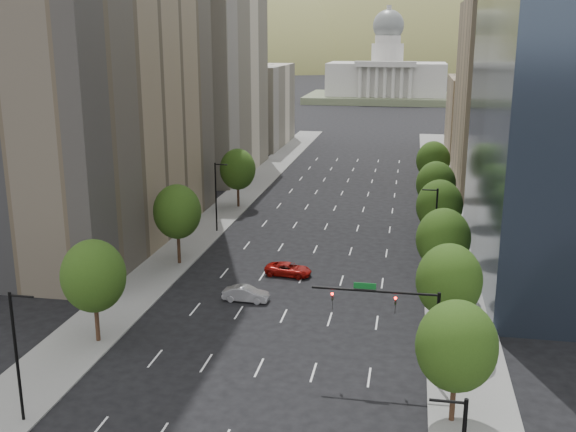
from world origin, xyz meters
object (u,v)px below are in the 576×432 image
Objects in this scene: capitol at (386,79)px; car_red_far at (288,269)px; traffic_signal at (402,314)px; car_silver at (246,294)px.

capitol is 199.32m from car_red_far.
traffic_signal is 1.87× the size of car_red_far.
capitol is at bearing 0.95° from car_silver.
traffic_signal is 219.99m from capitol.
capitol is 12.31× the size of car_red_far.
capitol is (-10.53, 219.71, 3.40)m from traffic_signal.
car_red_far is at bearing -17.03° from car_silver.
capitol is 207.07m from car_silver.
traffic_signal is 2.08× the size of car_silver.
capitol is 13.67× the size of car_silver.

